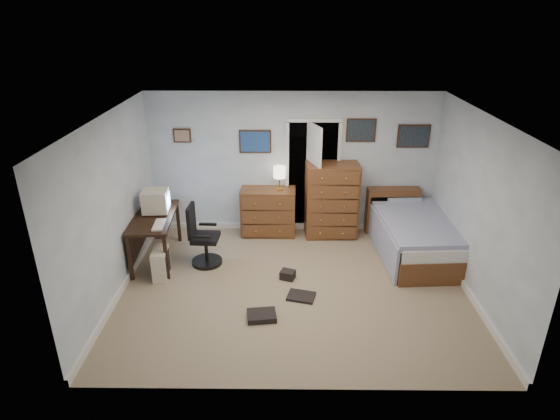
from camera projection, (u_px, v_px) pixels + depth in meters
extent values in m
cube|color=gray|center=(294.00, 287.00, 6.86)|extent=(5.00, 4.00, 0.02)
cube|color=black|center=(153.00, 217.00, 7.32)|extent=(0.70, 1.37, 0.04)
cube|color=black|center=(130.00, 259.00, 6.89)|extent=(0.05, 0.05, 0.73)
cube|color=black|center=(166.00, 258.00, 6.92)|extent=(0.05, 0.05, 0.73)
cube|color=black|center=(147.00, 223.00, 8.03)|extent=(0.05, 0.05, 0.73)
cube|color=black|center=(178.00, 222.00, 8.06)|extent=(0.05, 0.05, 0.73)
cube|color=black|center=(137.00, 237.00, 7.44)|extent=(0.11, 1.23, 0.51)
cube|color=beige|center=(156.00, 201.00, 7.37)|extent=(0.41, 0.39, 0.35)
cube|color=#8CB2F2|center=(168.00, 200.00, 7.38)|extent=(0.03, 0.29, 0.22)
cube|color=beige|center=(157.00, 211.00, 7.45)|extent=(0.27, 0.27, 0.02)
cube|color=beige|center=(159.00, 225.00, 6.99)|extent=(0.18, 0.42, 0.02)
cube|color=beige|center=(161.00, 263.00, 7.02)|extent=(0.23, 0.44, 0.46)
cube|color=black|center=(168.00, 263.00, 7.03)|extent=(0.03, 0.31, 0.36)
cylinder|color=black|center=(207.00, 262.00, 7.48)|extent=(0.51, 0.51, 0.06)
cylinder|color=black|center=(206.00, 250.00, 7.40)|extent=(0.06, 0.06, 0.37)
cube|color=black|center=(205.00, 238.00, 7.31)|extent=(0.43, 0.43, 0.07)
cube|color=black|center=(191.00, 221.00, 7.20)|extent=(0.07, 0.37, 0.51)
cube|color=black|center=(202.00, 237.00, 7.05)|extent=(0.28, 0.06, 0.04)
cube|color=black|center=(208.00, 224.00, 7.46)|extent=(0.28, 0.06, 0.04)
cube|color=maroon|center=(160.00, 216.00, 8.17)|extent=(0.17, 0.17, 0.81)
cube|color=brown|center=(268.00, 212.00, 8.32)|extent=(0.97, 0.51, 0.85)
cylinder|color=gold|center=(279.00, 189.00, 8.14)|extent=(0.13, 0.13, 0.02)
cylinder|color=gold|center=(279.00, 182.00, 8.09)|extent=(0.03, 0.03, 0.25)
cylinder|color=beige|center=(279.00, 172.00, 8.02)|extent=(0.22, 0.22, 0.19)
cube|color=black|center=(311.00, 172.00, 8.56)|extent=(0.90, 0.60, 2.00)
cube|color=white|center=(287.00, 177.00, 8.26)|extent=(0.06, 0.05, 2.00)
cube|color=white|center=(338.00, 178.00, 8.25)|extent=(0.06, 0.05, 2.00)
cube|color=white|center=(314.00, 120.00, 7.85)|extent=(0.96, 0.05, 0.06)
cube|color=white|center=(310.00, 180.00, 8.16)|extent=(0.31, 0.77, 2.00)
sphere|color=gold|center=(329.00, 183.00, 8.02)|extent=(0.06, 0.06, 0.06)
cube|color=brown|center=(331.00, 200.00, 8.19)|extent=(0.92, 0.57, 1.32)
cube|color=brown|center=(392.00, 210.00, 8.39)|extent=(0.94, 0.28, 0.84)
cube|color=black|center=(394.00, 203.00, 8.26)|extent=(0.86, 0.13, 0.28)
cube|color=maroon|center=(394.00, 205.00, 8.28)|extent=(0.75, 0.15, 0.21)
cube|color=brown|center=(413.00, 241.00, 7.77)|extent=(1.21, 2.22, 0.38)
cube|color=white|center=(415.00, 226.00, 7.66)|extent=(1.16, 2.17, 0.19)
cube|color=#4C4E8D|center=(418.00, 222.00, 7.51)|extent=(1.25, 1.90, 0.11)
cube|color=#4C4E8D|center=(381.00, 239.00, 7.60)|extent=(0.16, 1.83, 0.58)
cube|color=#6679A4|center=(402.00, 198.00, 8.33)|extent=(0.62, 0.45, 0.14)
cube|color=#331E11|center=(182.00, 136.00, 7.99)|extent=(0.30, 0.03, 0.24)
cube|color=brown|center=(182.00, 136.00, 7.97)|extent=(0.25, 0.01, 0.19)
cube|color=#331E11|center=(255.00, 141.00, 8.02)|extent=(0.55, 0.03, 0.40)
cube|color=#110E63|center=(255.00, 142.00, 8.00)|extent=(0.50, 0.01, 0.35)
cube|color=#331E11|center=(361.00, 130.00, 7.92)|extent=(0.50, 0.03, 0.40)
cube|color=black|center=(361.00, 131.00, 7.90)|extent=(0.45, 0.01, 0.35)
cube|color=#331E11|center=(413.00, 136.00, 7.95)|extent=(0.55, 0.03, 0.40)
cube|color=black|center=(414.00, 136.00, 7.93)|extent=(0.50, 0.01, 0.35)
cube|color=black|center=(301.00, 296.00, 6.60)|extent=(0.44, 0.37, 0.04)
cube|color=black|center=(288.00, 275.00, 7.04)|extent=(0.25, 0.23, 0.13)
cube|color=black|center=(262.00, 316.00, 6.15)|extent=(0.41, 0.33, 0.08)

